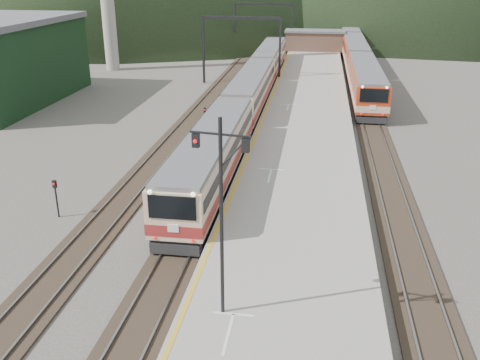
# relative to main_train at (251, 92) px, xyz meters

# --- Properties ---
(track_main) EXTENTS (2.60, 200.00, 0.23)m
(track_main) POSITION_rel_main_train_xyz_m (0.00, -1.95, -1.91)
(track_main) COLOR black
(track_main) RESTS_ON ground
(track_far) EXTENTS (2.60, 200.00, 0.23)m
(track_far) POSITION_rel_main_train_xyz_m (-5.00, -1.95, -1.91)
(track_far) COLOR black
(track_far) RESTS_ON ground
(track_second) EXTENTS (2.60, 200.00, 0.23)m
(track_second) POSITION_rel_main_train_xyz_m (11.50, -1.95, -1.91)
(track_second) COLOR black
(track_second) RESTS_ON ground
(platform) EXTENTS (8.00, 100.00, 1.00)m
(platform) POSITION_rel_main_train_xyz_m (5.60, -3.95, -1.48)
(platform) COLOR gray
(platform) RESTS_ON ground
(gantry_near) EXTENTS (9.55, 0.25, 8.00)m
(gantry_near) POSITION_rel_main_train_xyz_m (-2.85, 13.05, 3.61)
(gantry_near) COLOR black
(gantry_near) RESTS_ON ground
(gantry_far) EXTENTS (9.55, 0.25, 8.00)m
(gantry_far) POSITION_rel_main_train_xyz_m (-2.85, 38.05, 3.61)
(gantry_far) COLOR black
(gantry_far) RESTS_ON ground
(station_shed) EXTENTS (9.40, 4.40, 3.10)m
(station_shed) POSITION_rel_main_train_xyz_m (5.60, 36.05, 0.59)
(station_shed) COLOR brown
(station_shed) RESTS_ON platform
(main_train) EXTENTS (2.86, 58.78, 3.50)m
(main_train) POSITION_rel_main_train_xyz_m (0.00, 0.00, 0.00)
(main_train) COLOR #D4B18F
(main_train) RESTS_ON track_main
(second_train) EXTENTS (3.01, 61.76, 3.68)m
(second_train) POSITION_rel_main_train_xyz_m (11.50, 27.08, 0.09)
(second_train) COLOR #AE3416
(second_train) RESTS_ON track_second
(signal_mast) EXTENTS (2.19, 0.49, 7.79)m
(signal_mast) POSITION_rel_main_train_xyz_m (3.36, -34.64, 3.73)
(signal_mast) COLOR black
(signal_mast) RESTS_ON platform
(short_signal_b) EXTENTS (0.24, 0.18, 2.27)m
(short_signal_b) POSITION_rel_main_train_xyz_m (-2.91, -8.11, -0.51)
(short_signal_b) COLOR black
(short_signal_b) RESTS_ON ground
(short_signal_c) EXTENTS (0.25, 0.21, 2.27)m
(short_signal_c) POSITION_rel_main_train_xyz_m (-7.88, -25.67, -0.51)
(short_signal_c) COLOR black
(short_signal_c) RESTS_ON ground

